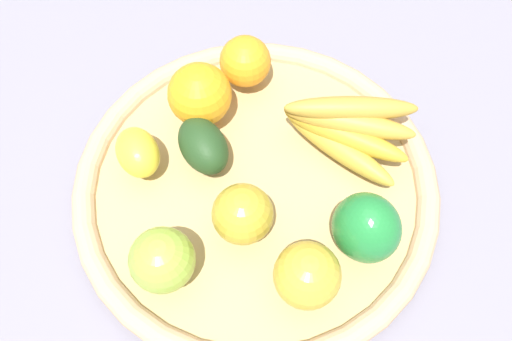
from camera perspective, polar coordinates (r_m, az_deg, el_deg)
ground_plane at (r=0.72m, az=0.00°, el=-2.19°), size 2.40×2.40×0.00m
basket at (r=0.70m, az=0.00°, el=-1.56°), size 0.47×0.47×0.04m
lemon_0 at (r=0.69m, az=-12.37°, el=1.88°), size 0.09×0.09×0.05m
apple_2 at (r=0.62m, az=-1.42°, el=-4.63°), size 0.09×0.09×0.07m
apple_0 at (r=0.60m, az=5.42°, el=-10.95°), size 0.10×0.10×0.07m
banana_bunch at (r=0.69m, az=9.48°, el=4.39°), size 0.12×0.17×0.07m
bell_pepper at (r=0.62m, az=11.55°, el=-5.96°), size 0.10×0.11×0.09m
avocado at (r=0.68m, az=-5.60°, el=2.63°), size 0.10×0.10×0.06m
orange_0 at (r=0.71m, az=-5.96°, el=7.97°), size 0.11×0.11×0.08m
orange_1 at (r=0.75m, az=-1.15°, el=11.44°), size 0.09×0.09×0.07m
apple_1 at (r=0.61m, az=-9.87°, el=-9.29°), size 0.10×0.10×0.07m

